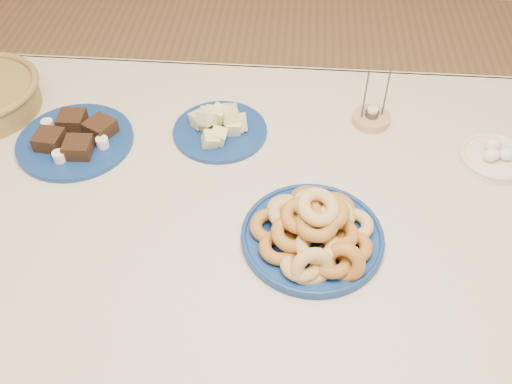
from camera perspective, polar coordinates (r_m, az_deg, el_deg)
ground at (r=1.88m, az=0.13°, el=-17.10°), size 5.00×5.00×0.00m
dining_table at (r=1.34m, az=0.17°, el=-4.58°), size 1.71×1.11×0.75m
donut_platter at (r=1.17m, az=5.83°, el=-3.90°), size 0.34×0.34×0.14m
melon_plate at (r=1.43m, az=-3.72°, el=6.58°), size 0.25×0.25×0.08m
brownie_plate at (r=1.47m, az=-17.64°, el=5.11°), size 0.32×0.32×0.05m
candle_holder at (r=1.50m, az=11.45°, el=7.28°), size 0.12×0.12×0.16m
egg_bowl at (r=1.46m, az=22.76°, el=3.25°), size 0.21×0.21×0.05m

